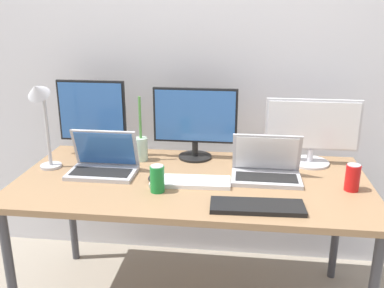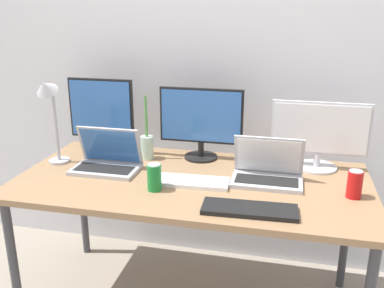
% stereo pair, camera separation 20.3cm
% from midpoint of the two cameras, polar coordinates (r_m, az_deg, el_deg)
% --- Properties ---
extents(wall_back, '(7.00, 0.08, 2.60)m').
position_cam_midpoint_polar(wall_back, '(2.53, -0.68, 12.39)').
color(wall_back, silver).
rests_on(wall_back, ground).
extents(work_desk, '(1.71, 0.84, 0.74)m').
position_cam_midpoint_polar(work_desk, '(2.12, -2.76, -6.15)').
color(work_desk, '#424247').
rests_on(work_desk, ground).
extents(monitor_left, '(0.38, 0.21, 0.42)m').
position_cam_midpoint_polar(monitor_left, '(2.44, -15.51, 3.36)').
color(monitor_left, black).
rests_on(monitor_left, work_desk).
extents(monitor_center, '(0.46, 0.18, 0.39)m').
position_cam_midpoint_polar(monitor_center, '(2.31, -2.10, 3.10)').
color(monitor_center, black).
rests_on(monitor_center, work_desk).
extents(monitor_right, '(0.49, 0.21, 0.35)m').
position_cam_midpoint_polar(monitor_right, '(2.29, 13.32, 1.73)').
color(monitor_right, silver).
rests_on(monitor_right, work_desk).
extents(laptop_silver, '(0.33, 0.21, 0.22)m').
position_cam_midpoint_polar(laptop_silver, '(2.22, -14.34, -2.55)').
color(laptop_silver, '#B7B7BC').
rests_on(laptop_silver, work_desk).
extents(laptop_secondary, '(0.33, 0.21, 0.22)m').
position_cam_midpoint_polar(laptop_secondary, '(2.10, 7.16, -3.29)').
color(laptop_secondary, '#B7B7BC').
rests_on(laptop_secondary, work_desk).
extents(keyboard_main, '(0.38, 0.15, 0.02)m').
position_cam_midpoint_polar(keyboard_main, '(2.04, -3.19, -5.10)').
color(keyboard_main, white).
rests_on(keyboard_main, work_desk).
extents(keyboard_aux, '(0.40, 0.15, 0.02)m').
position_cam_midpoint_polar(keyboard_aux, '(1.81, 5.48, -8.37)').
color(keyboard_aux, black).
rests_on(keyboard_aux, work_desk).
extents(mouse_by_keyboard, '(0.07, 0.10, 0.04)m').
position_cam_midpoint_polar(mouse_by_keyboard, '(2.08, -7.79, -4.54)').
color(mouse_by_keyboard, black).
rests_on(mouse_by_keyboard, work_desk).
extents(soda_can_near_keyboard, '(0.07, 0.07, 0.13)m').
position_cam_midpoint_polar(soda_can_near_keyboard, '(1.95, -7.65, -4.67)').
color(soda_can_near_keyboard, '#197F33').
rests_on(soda_can_near_keyboard, work_desk).
extents(soda_can_by_laptop, '(0.07, 0.07, 0.13)m').
position_cam_midpoint_polar(soda_can_by_laptop, '(2.05, 18.00, -4.33)').
color(soda_can_by_laptop, red).
rests_on(soda_can_by_laptop, work_desk).
extents(bamboo_vase, '(0.07, 0.07, 0.35)m').
position_cam_midpoint_polar(bamboo_vase, '(2.34, -9.27, -0.46)').
color(bamboo_vase, '#B2D1B7').
rests_on(bamboo_vase, work_desk).
extents(desk_lamp, '(0.11, 0.18, 0.48)m').
position_cam_midpoint_polar(desk_lamp, '(2.27, -22.00, 4.39)').
color(desk_lamp, '#B7B7BC').
rests_on(desk_lamp, work_desk).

